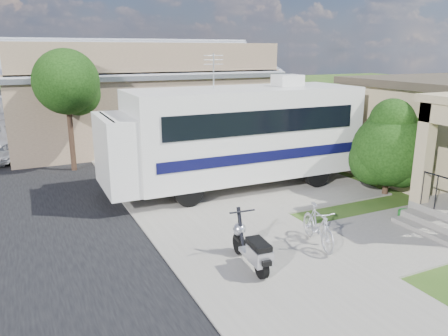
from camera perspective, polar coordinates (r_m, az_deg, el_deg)
name	(u,v)px	position (r m, az deg, el deg)	size (l,w,h in m)	color
ground	(287,241)	(10.86, 8.22, -9.48)	(120.00, 120.00, 0.00)	#1D3A0F
sidewalk_slab	(139,157)	(19.24, -11.06, 1.45)	(4.00, 80.00, 0.06)	slate
driveway_slab	(251,183)	(15.17, 3.55, -2.01)	(7.00, 6.00, 0.05)	slate
walk_slab	(409,234)	(12.04, 23.05, -7.93)	(4.00, 3.00, 0.05)	slate
warehouse	(136,101)	(22.95, -11.44, 8.59)	(12.50, 8.40, 5.04)	#7B614D
street_tree_a	(69,85)	(17.34, -19.56, 10.18)	(2.44, 2.40, 4.58)	black
street_tree_b	(47,70)	(27.28, -22.06, 11.76)	(2.44, 2.40, 4.73)	black
street_tree_c	(38,69)	(36.27, -23.08, 11.78)	(2.44, 2.40, 4.42)	black
motorhome	(235,133)	(14.35, 1.48, 4.59)	(8.50, 2.85, 4.35)	silver
shrub	(389,146)	(14.65, 20.77, 2.67)	(2.51, 2.40, 3.08)	black
scooter	(252,249)	(9.27, 3.70, -10.46)	(0.59, 1.68, 1.10)	black
bicycle	(318,228)	(10.50, 12.18, -7.70)	(0.45, 1.59, 0.96)	#B9B9C2
pickup_truck	(15,136)	(21.45, -25.63, 3.78)	(2.70, 5.86, 1.63)	silver
van	(2,115)	(28.44, -26.97, 6.23)	(2.48, 6.10, 1.77)	silver
garden_hose	(407,216)	(13.04, 22.74, -5.78)	(0.46, 0.46, 0.21)	#166E1D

